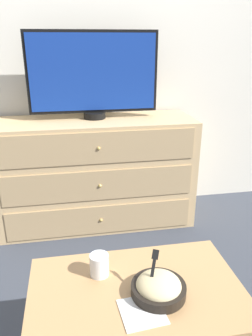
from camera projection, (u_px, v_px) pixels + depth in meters
name	position (u px, v px, depth m)	size (l,w,h in m)	color
ground_plane	(97.00, 204.00, 2.93)	(12.00, 12.00, 0.00)	#383D47
wall_back	(92.00, 50.00, 2.48)	(12.00, 0.05, 2.60)	silver
dresser	(97.00, 173.00, 2.52)	(1.46, 0.51, 0.83)	tan
tv	(93.00, 74.00, 2.30)	(0.92, 0.16, 0.61)	black
coffee_table	(136.00, 306.00, 1.27)	(0.82, 0.52, 0.49)	tan
takeout_bowl	(159.00, 287.00, 1.21)	(0.20, 0.20, 0.16)	black
drink_cup	(99.00, 266.00, 1.31)	(0.08, 0.08, 0.09)	beige
napkin	(142.00, 312.00, 1.14)	(0.16, 0.16, 0.00)	white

